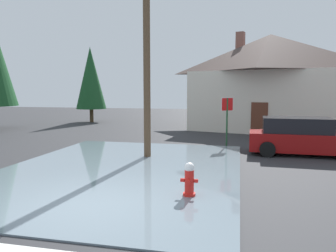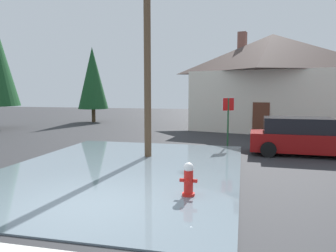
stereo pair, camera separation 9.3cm
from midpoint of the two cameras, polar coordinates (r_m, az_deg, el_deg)
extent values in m
cube|color=#2D2D30|center=(8.20, -13.46, -13.70)|extent=(80.00, 80.00, 0.10)
cube|color=slate|center=(11.45, -8.46, -7.45)|extent=(8.06, 10.73, 0.04)
cylinder|color=red|center=(8.52, 3.43, -12.02)|extent=(0.32, 0.32, 0.11)
cylinder|color=red|center=(8.41, 3.45, -9.75)|extent=(0.24, 0.24, 0.59)
sphere|color=white|center=(8.32, 3.46, -7.31)|extent=(0.26, 0.26, 0.26)
cylinder|color=red|center=(8.43, 2.27, -9.49)|extent=(0.11, 0.10, 0.10)
cylinder|color=red|center=(8.38, 4.63, -9.61)|extent=(0.11, 0.10, 0.10)
cylinder|color=red|center=(8.24, 3.26, -9.88)|extent=(0.12, 0.11, 0.12)
cylinder|color=brown|center=(13.13, -3.97, 11.64)|extent=(0.28, 0.28, 7.91)
cylinder|color=#1E4C28|center=(15.92, 10.17, 0.62)|extent=(0.08, 0.08, 2.36)
cube|color=white|center=(15.86, 10.23, 3.79)|extent=(0.55, 0.36, 0.64)
cube|color=red|center=(15.86, 10.23, 3.79)|extent=(0.52, 0.35, 0.60)
cube|color=silver|center=(23.87, 17.20, 4.25)|extent=(10.92, 8.89, 3.98)
pyramid|color=#473833|center=(23.99, 17.47, 12.11)|extent=(11.79, 9.60, 2.59)
cube|color=brown|center=(25.73, 12.50, 13.29)|extent=(0.72, 0.72, 2.33)
cube|color=#592D1E|center=(20.53, 15.65, 1.24)|extent=(0.99, 0.29, 2.00)
cube|color=maroon|center=(14.85, 22.81, -2.57)|extent=(4.62, 1.90, 0.78)
cube|color=black|center=(14.72, 21.53, 0.17)|extent=(2.79, 1.63, 0.64)
cylinder|color=black|center=(15.60, 16.68, -2.85)|extent=(0.65, 0.24, 0.64)
cylinder|color=black|center=(13.89, 16.93, -3.96)|extent=(0.65, 0.24, 0.64)
cylinder|color=#4C3823|center=(28.76, -13.40, 1.84)|extent=(0.32, 0.32, 1.15)
cone|color=#194723|center=(28.70, -13.56, 8.21)|extent=(2.56, 2.56, 5.24)
camera|label=1|loc=(0.05, -90.26, -0.03)|focal=34.60mm
camera|label=2|loc=(0.05, 89.74, 0.03)|focal=34.60mm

